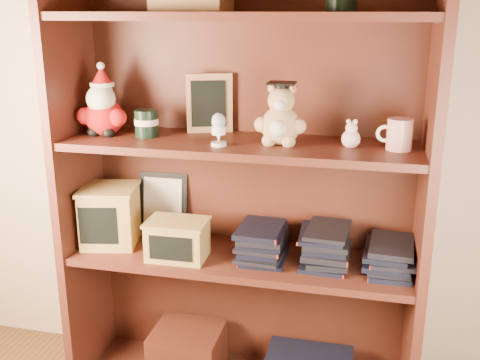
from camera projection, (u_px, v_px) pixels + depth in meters
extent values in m
cube|color=#C6B28F|center=(295.00, 43.00, 1.87)|extent=(3.00, 0.04, 2.50)
cube|color=#4F2216|center=(79.00, 174.00, 1.98)|extent=(0.03, 0.35, 1.60)
cube|color=#4F2216|center=(426.00, 199.00, 1.72)|extent=(0.03, 0.35, 1.60)
cube|color=#491F13|center=(251.00, 172.00, 2.00)|extent=(1.20, 0.02, 1.60)
cube|color=#4F2216|center=(240.00, 16.00, 1.69)|extent=(1.14, 0.33, 0.02)
cube|color=#491F13|center=(188.00, 351.00, 2.08)|extent=(0.25, 0.22, 0.18)
cube|color=#4F2216|center=(240.00, 259.00, 1.92)|extent=(1.14, 0.33, 0.02)
cube|color=#4F2216|center=(240.00, 145.00, 1.81)|extent=(1.14, 0.33, 0.02)
sphere|color=#A50F0F|center=(104.00, 117.00, 1.89)|extent=(0.13, 0.13, 0.13)
sphere|color=#A50F0F|center=(85.00, 116.00, 1.88)|extent=(0.06, 0.06, 0.06)
sphere|color=#A50F0F|center=(118.00, 117.00, 1.85)|extent=(0.06, 0.06, 0.06)
sphere|color=black|center=(94.00, 132.00, 1.88)|extent=(0.04, 0.04, 0.04)
sphere|color=black|center=(108.00, 133.00, 1.87)|extent=(0.04, 0.04, 0.04)
sphere|color=white|center=(101.00, 99.00, 1.86)|extent=(0.10, 0.10, 0.10)
sphere|color=#D8B293|center=(103.00, 92.00, 1.86)|extent=(0.07, 0.07, 0.07)
cone|color=#A50F0F|center=(101.00, 76.00, 1.85)|extent=(0.07, 0.07, 0.06)
sphere|color=white|center=(101.00, 66.00, 1.84)|extent=(0.03, 0.03, 0.03)
cylinder|color=white|center=(102.00, 84.00, 1.86)|extent=(0.08, 0.08, 0.01)
cylinder|color=black|center=(147.00, 123.00, 1.86)|extent=(0.08, 0.08, 0.09)
cylinder|color=beige|center=(146.00, 122.00, 1.86)|extent=(0.08, 0.08, 0.02)
cube|color=#9E7547|center=(209.00, 103.00, 1.91)|extent=(0.15, 0.08, 0.20)
cube|color=black|center=(208.00, 104.00, 1.90)|extent=(0.11, 0.05, 0.16)
cube|color=#9E7547|center=(213.00, 125.00, 1.97)|extent=(0.09, 0.09, 0.01)
cylinder|color=white|center=(219.00, 144.00, 1.74)|extent=(0.05, 0.05, 0.01)
cone|color=white|center=(219.00, 137.00, 1.74)|extent=(0.02, 0.02, 0.03)
cylinder|color=white|center=(219.00, 130.00, 1.73)|extent=(0.04, 0.04, 0.02)
ellipsoid|color=#A4B1C7|center=(219.00, 122.00, 1.72)|extent=(0.04, 0.04, 0.05)
sphere|color=tan|center=(281.00, 126.00, 1.76)|extent=(0.12, 0.12, 0.12)
sphere|color=white|center=(278.00, 128.00, 1.71)|extent=(0.05, 0.05, 0.05)
sphere|color=tan|center=(262.00, 125.00, 1.75)|extent=(0.05, 0.05, 0.05)
sphere|color=tan|center=(298.00, 126.00, 1.73)|extent=(0.05, 0.05, 0.05)
sphere|color=tan|center=(269.00, 141.00, 1.74)|extent=(0.04, 0.04, 0.04)
sphere|color=tan|center=(289.00, 142.00, 1.73)|extent=(0.04, 0.04, 0.04)
sphere|color=tan|center=(281.00, 100.00, 1.73)|extent=(0.08, 0.08, 0.08)
sphere|color=white|center=(279.00, 105.00, 1.70)|extent=(0.04, 0.04, 0.04)
sphere|color=tan|center=(272.00, 88.00, 1.74)|extent=(0.03, 0.03, 0.03)
sphere|color=tan|center=(292.00, 89.00, 1.73)|extent=(0.03, 0.03, 0.03)
cylinder|color=black|center=(282.00, 86.00, 1.72)|extent=(0.04, 0.04, 0.02)
cube|color=black|center=(282.00, 83.00, 1.72)|extent=(0.08, 0.08, 0.01)
cylinder|color=#A50F0F|center=(294.00, 87.00, 1.70)|extent=(0.00, 0.04, 0.03)
sphere|color=beige|center=(351.00, 139.00, 1.72)|extent=(0.06, 0.06, 0.06)
sphere|color=beige|center=(352.00, 128.00, 1.71)|extent=(0.04, 0.04, 0.04)
sphere|color=beige|center=(348.00, 121.00, 1.70)|extent=(0.01, 0.01, 0.01)
sphere|color=beige|center=(355.00, 122.00, 1.70)|extent=(0.01, 0.01, 0.01)
cylinder|color=silver|center=(400.00, 134.00, 1.68)|extent=(0.08, 0.08, 0.10)
torus|color=white|center=(385.00, 134.00, 1.69)|extent=(0.05, 0.01, 0.05)
cube|color=black|center=(163.00, 203.00, 2.09)|extent=(0.18, 0.05, 0.23)
cube|color=beige|center=(163.00, 204.00, 2.08)|extent=(0.15, 0.03, 0.19)
cube|color=#AF8E48|center=(110.00, 216.00, 1.99)|extent=(0.22, 0.22, 0.20)
cube|color=black|center=(98.00, 226.00, 1.91)|extent=(0.13, 0.03, 0.13)
cube|color=#AF8E48|center=(108.00, 189.00, 1.96)|extent=(0.23, 0.23, 0.01)
cube|color=#AF8E48|center=(178.00, 240.00, 1.88)|extent=(0.20, 0.14, 0.13)
cube|color=black|center=(170.00, 249.00, 1.82)|extent=(0.14, 0.01, 0.08)
cube|color=#AF8E48|center=(177.00, 222.00, 1.87)|extent=(0.21, 0.15, 0.01)
cube|color=black|center=(263.00, 255.00, 1.90)|extent=(0.14, 0.20, 0.02)
cube|color=black|center=(263.00, 251.00, 1.89)|extent=(0.14, 0.20, 0.02)
cube|color=black|center=(263.00, 247.00, 1.89)|extent=(0.14, 0.20, 0.02)
cube|color=black|center=(263.00, 242.00, 1.89)|extent=(0.14, 0.20, 0.02)
cube|color=black|center=(263.00, 238.00, 1.88)|extent=(0.14, 0.20, 0.02)
cube|color=black|center=(263.00, 234.00, 1.88)|extent=(0.14, 0.20, 0.02)
cube|color=black|center=(263.00, 229.00, 1.87)|extent=(0.14, 0.20, 0.02)
cube|color=black|center=(324.00, 261.00, 1.85)|extent=(0.14, 0.20, 0.02)
cube|color=black|center=(324.00, 257.00, 1.85)|extent=(0.14, 0.20, 0.02)
cube|color=black|center=(324.00, 253.00, 1.84)|extent=(0.14, 0.20, 0.02)
cube|color=black|center=(324.00, 248.00, 1.84)|extent=(0.14, 0.20, 0.02)
cube|color=black|center=(325.00, 244.00, 1.84)|extent=(0.14, 0.20, 0.02)
cube|color=black|center=(325.00, 239.00, 1.83)|extent=(0.14, 0.20, 0.02)
cube|color=black|center=(325.00, 235.00, 1.83)|extent=(0.14, 0.20, 0.02)
cube|color=black|center=(325.00, 230.00, 1.82)|extent=(0.14, 0.20, 0.02)
cube|color=black|center=(388.00, 268.00, 1.81)|extent=(0.14, 0.20, 0.02)
cube|color=black|center=(388.00, 263.00, 1.80)|extent=(0.14, 0.20, 0.02)
cube|color=black|center=(388.00, 259.00, 1.80)|extent=(0.14, 0.20, 0.02)
cube|color=black|center=(389.00, 254.00, 1.80)|extent=(0.14, 0.20, 0.02)
cube|color=black|center=(389.00, 249.00, 1.79)|extent=(0.14, 0.20, 0.02)
cube|color=black|center=(389.00, 245.00, 1.79)|extent=(0.14, 0.20, 0.02)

